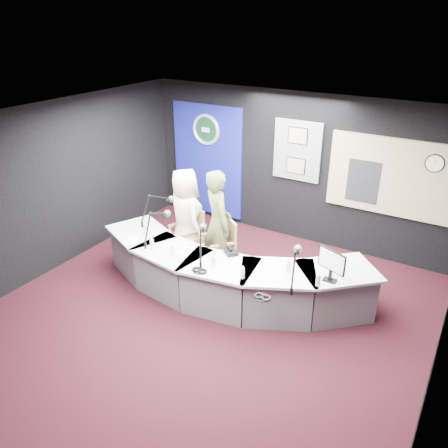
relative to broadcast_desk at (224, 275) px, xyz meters
The scene contains 32 objects.
ground 0.67m from the broadcast_desk, 84.81° to the right, with size 6.00×6.00×0.00m, color black.
ceiling 2.49m from the broadcast_desk, 84.81° to the right, with size 6.00×6.00×0.02m, color silver.
wall_back 2.66m from the broadcast_desk, 88.83° to the left, with size 6.00×0.02×2.80m, color black.
wall_front 3.70m from the broadcast_desk, 89.19° to the right, with size 6.00×0.02×2.80m, color black.
wall_left 3.17m from the broadcast_desk, 169.44° to the right, with size 0.02×6.00×2.80m, color black.
broadcast_desk is the anchor object (origin of this frame).
backdrop_panel 3.17m from the broadcast_desk, 127.40° to the left, with size 1.60×0.05×2.30m, color navy.
agency_seal 3.38m from the broadcast_desk, 127.86° to the left, with size 0.63×0.63×0.07m, color silver.
seal_center 3.38m from the broadcast_desk, 127.80° to the left, with size 0.48×0.48×0.01m, color #0E331D.
pinboard 2.79m from the broadcast_desk, 87.63° to the left, with size 0.90×0.04×1.10m, color slate.
framed_photo_upper 2.91m from the broadcast_desk, 87.60° to the left, with size 0.34×0.02×0.27m, color gray.
framed_photo_lower 2.63m from the broadcast_desk, 87.60° to the left, with size 0.34×0.02×0.27m, color gray.
booth_window_frame 3.24m from the broadcast_desk, 53.36° to the left, with size 2.12×0.06×1.32m, color tan.
booth_glow 3.23m from the broadcast_desk, 53.24° to the left, with size 2.00×0.02×1.20m, color #D2B684.
equipment_rack 2.93m from the broadcast_desk, 60.54° to the left, with size 0.55×0.02×0.75m, color black.
wall_clock 3.71m from the broadcast_desk, 44.88° to the left, with size 0.28×0.28×0.01m, color white.
armchair_left 1.30m from the broadcast_desk, 151.49° to the left, with size 0.49×0.49×0.87m, color #A07849, non-canonical shape.
armchair_right 0.71m from the broadcast_desk, 129.09° to the left, with size 0.50×0.50×0.88m, color #A07849, non-canonical shape.
draped_jacket 1.54m from the broadcast_desk, 145.95° to the left, with size 0.50×0.10×0.70m, color #6C675B.
person_man 1.39m from the broadcast_desk, 151.49° to the left, with size 0.83×0.54×1.70m, color #F8E7C6.
person_woman 0.89m from the broadcast_desk, 129.09° to the left, with size 0.67×0.44×1.83m, color #576133.
computer_monitor 1.76m from the broadcast_desk, ahead, with size 0.40×0.02×0.27m, color black.
desk_phone 0.41m from the broadcast_desk, 24.44° to the left, with size 0.21×0.17×0.05m, color black.
headphones_near 1.33m from the broadcast_desk, 36.27° to the right, with size 0.21×0.21×0.03m, color black.
headphones_far 0.74m from the broadcast_desk, 92.46° to the right, with size 0.20×0.20×0.03m, color black.
paper_stack 1.58m from the broadcast_desk, 165.50° to the right, with size 0.19×0.27×0.00m, color white.
notepad 0.71m from the broadcast_desk, 155.05° to the right, with size 0.19×0.27×0.00m, color white.
boom_mic_a 1.73m from the broadcast_desk, 166.91° to the left, with size 0.30×0.71×0.60m, color black, non-canonical shape.
boom_mic_b 1.33m from the broadcast_desk, behind, with size 0.16×0.74×0.60m, color black, non-canonical shape.
boom_mic_c 0.76m from the broadcast_desk, 130.64° to the right, with size 0.43×0.66×0.60m, color black, non-canonical shape.
boom_mic_d 1.40m from the broadcast_desk, ahead, with size 0.30×0.71×0.60m, color black, non-canonical shape.
water_bottles 0.51m from the broadcast_desk, 78.43° to the right, with size 3.01×0.55×0.18m, color silver, non-canonical shape.
Camera 1 is at (2.99, -4.51, 4.06)m, focal length 36.00 mm.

